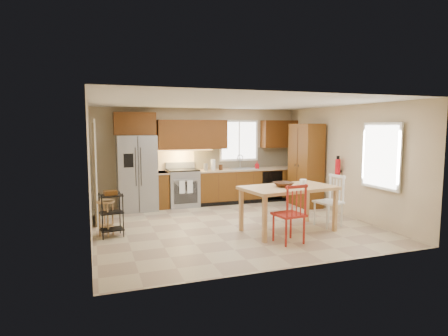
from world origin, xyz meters
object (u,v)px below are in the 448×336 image
fire_extinguisher (338,167)px  chair_white (328,201)px  bar_stool (106,218)px  chair_red (289,213)px  table_bowl (283,187)px  range_stove (183,188)px  table_jar (303,183)px  refrigerator (137,173)px  pantry (306,165)px  dining_table (288,209)px  utility_cart (111,215)px  soap_bottle (257,165)px

fire_extinguisher → chair_white: (-0.83, -0.86, -0.58)m
bar_stool → chair_red: bearing=-36.3°
chair_white → table_bowl: size_ratio=2.90×
range_stove → fire_extinguisher: bearing=-32.6°
table_jar → table_bowl: bearing=-167.5°
refrigerator → pantry: (4.13, -0.93, 0.14)m
dining_table → chair_red: size_ratio=1.70×
utility_cart → soap_bottle: bearing=20.2°
refrigerator → dining_table: refrigerator is taller
pantry → range_stove: bearing=161.7°
range_stove → chair_white: size_ratio=0.88×
fire_extinguisher → bar_stool: 5.19m
range_stove → chair_red: 3.74m
table_jar → utility_cart: (-3.64, 0.64, -0.50)m
bar_stool → utility_cart: utility_cart is taller
pantry → chair_red: bearing=-126.6°
range_stove → soap_bottle: soap_bottle is taller
table_bowl → dining_table: bearing=-0.0°
dining_table → chair_white: size_ratio=1.70×
chair_white → table_jar: 0.69m
refrigerator → table_bowl: size_ratio=5.07×
pantry → chair_red: 3.29m
range_stove → table_jar: size_ratio=5.35×
table_jar → chair_white: bearing=-6.2°
chair_white → table_jar: chair_white is taller
pantry → fire_extinguisher: bearing=-79.2°
pantry → utility_cart: size_ratio=2.57×
soap_bottle → chair_red: 3.67m
dining_table → chair_red: bearing=-125.4°
range_stove → soap_bottle: 2.10m
refrigerator → chair_white: 4.52m
chair_white → range_stove: bearing=32.0°
refrigerator → dining_table: size_ratio=1.03×
table_bowl → bar_stool: (-3.24, 0.87, -0.54)m
pantry → bar_stool: bearing=-167.5°
pantry → fire_extinguisher: size_ratio=5.83×
refrigerator → utility_cart: bearing=-108.4°
pantry → soap_bottle: bearing=136.5°
dining_table → soap_bottle: bearing=70.4°
chair_white → utility_cart: bearing=73.4°
table_bowl → bar_stool: size_ratio=0.54×
table_jar → bar_stool: 3.85m
pantry → chair_white: 2.08m
refrigerator → range_stove: (1.15, 0.06, -0.45)m
chair_white → table_jar: size_ratio=6.06×
pantry → utility_cart: bearing=-166.0°
refrigerator → table_bowl: 3.77m
dining_table → table_bowl: bearing=172.9°
fire_extinguisher → chair_red: fire_extinguisher is taller
range_stove → chair_white: (2.35, -2.89, 0.06)m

